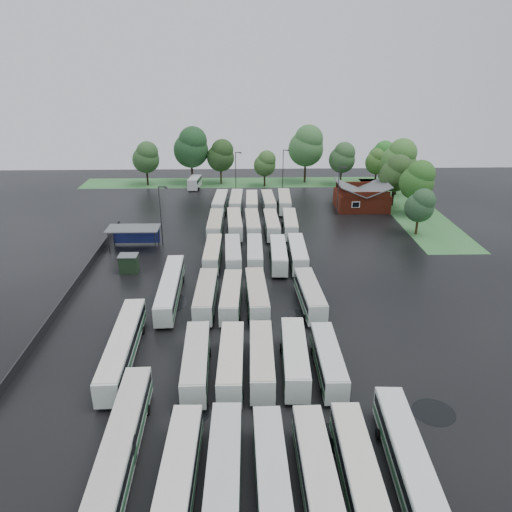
{
  "coord_description": "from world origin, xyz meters",
  "views": [
    {
      "loc": [
        0.23,
        -53.36,
        29.42
      ],
      "look_at": [
        2.0,
        12.0,
        2.5
      ],
      "focal_mm": 35.0,
      "sensor_mm": 36.0,
      "label": 1
    }
  ],
  "objects_px": {
    "artic_bus_west_a": "(122,442)",
    "artic_bus_east": "(412,473)",
    "minibus": "(195,182)",
    "brick_building": "(361,199)"
  },
  "relations": [
    {
      "from": "artic_bus_west_a",
      "to": "artic_bus_east",
      "type": "relative_size",
      "value": 0.99
    },
    {
      "from": "artic_bus_west_a",
      "to": "artic_bus_east",
      "type": "distance_m",
      "value": 21.63
    },
    {
      "from": "artic_bus_west_a",
      "to": "minibus",
      "type": "height_order",
      "value": "artic_bus_west_a"
    },
    {
      "from": "brick_building",
      "to": "artic_bus_east",
      "type": "relative_size",
      "value": 0.61
    },
    {
      "from": "artic_bus_west_a",
      "to": "minibus",
      "type": "bearing_deg",
      "value": 90.0
    },
    {
      "from": "brick_building",
      "to": "artic_bus_west_a",
      "type": "relative_size",
      "value": 0.62
    },
    {
      "from": "artic_bus_west_a",
      "to": "minibus",
      "type": "xyz_separation_m",
      "value": [
        -1.62,
        82.81,
        -0.21
      ]
    },
    {
      "from": "brick_building",
      "to": "minibus",
      "type": "height_order",
      "value": "brick_building"
    },
    {
      "from": "artic_bus_west_a",
      "to": "artic_bus_east",
      "type": "height_order",
      "value": "artic_bus_east"
    },
    {
      "from": "brick_building",
      "to": "artic_bus_east",
      "type": "bearing_deg",
      "value": -99.73
    }
  ]
}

